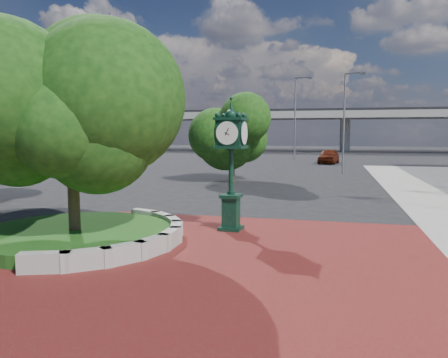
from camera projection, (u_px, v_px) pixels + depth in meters
ground at (228, 252)px, 12.67m from camera, size 200.00×200.00×0.00m
plaza at (219, 261)px, 11.71m from camera, size 12.00×12.00×0.04m
planter_wall at (142, 237)px, 13.29m from camera, size 2.96×6.77×0.54m
grass_bed at (75, 235)px, 13.85m from camera, size 6.10×6.10×0.40m
overpass at (316, 115)px, 79.57m from camera, size 90.00×12.00×7.50m
tree_planter at (71, 124)px, 13.48m from camera, size 5.20×5.20×6.33m
tree_street at (232, 135)px, 30.66m from camera, size 4.40×4.40×5.45m
post_clock at (231, 159)px, 15.16m from camera, size 1.02×1.02×4.60m
parked_car at (329, 156)px, 48.58m from camera, size 2.58×5.03×1.64m
street_lamp_near at (346, 115)px, 36.19m from camera, size 1.79×0.80×8.30m
street_lamp_far at (297, 112)px, 55.82m from camera, size 2.24×1.00×10.38m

